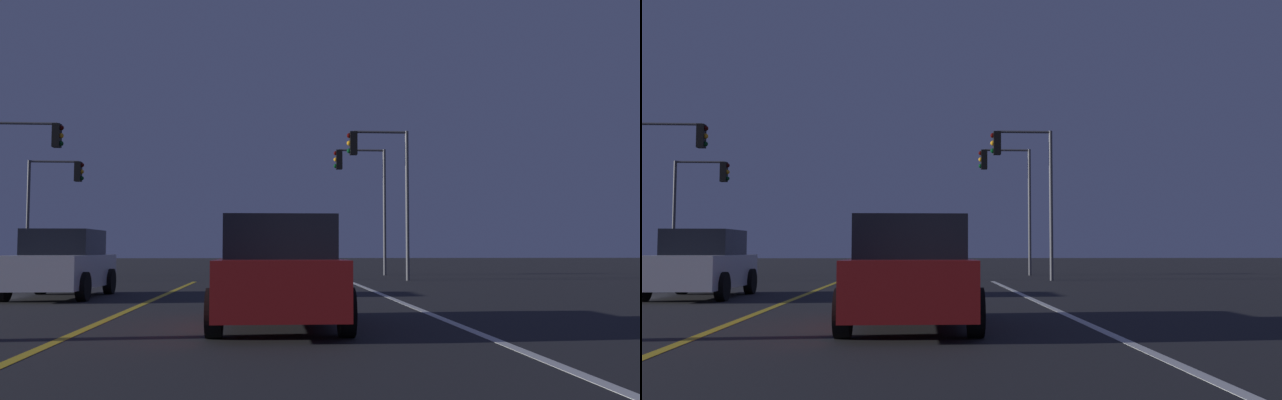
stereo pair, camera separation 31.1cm
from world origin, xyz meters
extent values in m
cube|color=silver|center=(5.76, 11.31, 0.00)|extent=(0.16, 34.62, 0.01)
cube|color=gold|center=(0.00, 11.31, 0.00)|extent=(0.16, 34.62, 0.01)
cylinder|color=black|center=(-1.53, 18.75, 0.34)|extent=(0.22, 0.68, 0.68)
cylinder|color=black|center=(-3.33, 18.75, 0.34)|extent=(0.22, 0.68, 0.68)
cylinder|color=black|center=(-1.53, 21.45, 0.34)|extent=(0.22, 0.68, 0.68)
cylinder|color=black|center=(-3.33, 21.45, 0.34)|extent=(0.22, 0.68, 0.68)
cube|color=silver|center=(-2.43, 20.10, 0.66)|extent=(1.80, 4.30, 0.80)
cube|color=black|center=(-2.43, 20.35, 1.38)|extent=(1.60, 2.10, 0.64)
cube|color=red|center=(-1.83, 22.20, 0.76)|extent=(0.24, 0.08, 0.16)
cube|color=red|center=(-3.03, 22.20, 0.76)|extent=(0.24, 0.08, 0.16)
cylinder|color=black|center=(2.02, 14.35, 0.34)|extent=(0.22, 0.68, 0.68)
cylinder|color=black|center=(3.82, 14.35, 0.34)|extent=(0.22, 0.68, 0.68)
cylinder|color=black|center=(2.02, 11.65, 0.34)|extent=(0.22, 0.68, 0.68)
cylinder|color=black|center=(3.82, 11.65, 0.34)|extent=(0.22, 0.68, 0.68)
cube|color=maroon|center=(2.92, 13.00, 0.66)|extent=(1.80, 4.30, 0.80)
cube|color=black|center=(2.92, 12.75, 1.38)|extent=(1.60, 2.10, 0.64)
cube|color=red|center=(2.32, 10.90, 0.76)|extent=(0.24, 0.08, 0.16)
cube|color=red|center=(3.52, 10.90, 0.76)|extent=(0.24, 0.08, 0.16)
cylinder|color=#4C4C51|center=(8.09, 29.12, 2.91)|extent=(0.14, 0.14, 5.81)
cylinder|color=#4C4C51|center=(7.04, 29.12, 5.76)|extent=(2.10, 0.10, 0.10)
cube|color=black|center=(5.99, 29.12, 5.31)|extent=(0.28, 0.36, 0.90)
sphere|color=#3A0605|center=(5.83, 29.12, 5.61)|extent=(0.20, 0.20, 0.20)
sphere|color=orange|center=(5.83, 29.12, 5.31)|extent=(0.20, 0.20, 0.20)
sphere|color=#063816|center=(5.83, 29.12, 5.01)|extent=(0.20, 0.20, 0.20)
cylinder|color=#4C4C51|center=(-6.68, 29.12, 5.94)|extent=(2.80, 0.10, 0.10)
cube|color=black|center=(-5.28, 29.12, 5.49)|extent=(0.28, 0.36, 0.90)
sphere|color=#3A0605|center=(-5.12, 29.12, 5.79)|extent=(0.20, 0.20, 0.20)
sphere|color=orange|center=(-5.12, 29.12, 5.49)|extent=(0.20, 0.20, 0.20)
sphere|color=#063816|center=(-5.12, 29.12, 5.19)|extent=(0.20, 0.20, 0.20)
cylinder|color=#4C4C51|center=(8.09, 34.62, 2.93)|extent=(0.14, 0.14, 5.87)
cylinder|color=#4C4C51|center=(7.03, 34.62, 5.82)|extent=(2.12, 0.10, 0.10)
cube|color=black|center=(5.97, 34.62, 5.37)|extent=(0.28, 0.36, 0.90)
sphere|color=#3A0605|center=(5.81, 34.62, 5.67)|extent=(0.20, 0.20, 0.20)
sphere|color=orange|center=(5.81, 34.62, 5.37)|extent=(0.20, 0.20, 0.20)
sphere|color=#063816|center=(5.81, 34.62, 5.07)|extent=(0.20, 0.20, 0.20)
cylinder|color=#4C4C51|center=(-8.09, 34.62, 2.61)|extent=(0.14, 0.14, 5.22)
cylinder|color=#4C4C51|center=(-7.00, 34.62, 5.17)|extent=(2.17, 0.10, 0.10)
cube|color=black|center=(-5.92, 34.62, 4.72)|extent=(0.28, 0.36, 0.90)
sphere|color=#3A0605|center=(-5.76, 34.62, 5.02)|extent=(0.20, 0.20, 0.20)
sphere|color=orange|center=(-5.76, 34.62, 4.72)|extent=(0.20, 0.20, 0.20)
sphere|color=#063816|center=(-5.76, 34.62, 4.42)|extent=(0.20, 0.20, 0.20)
camera|label=1|loc=(2.77, 1.88, 1.20)|focal=39.96mm
camera|label=2|loc=(3.08, 1.88, 1.20)|focal=39.96mm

